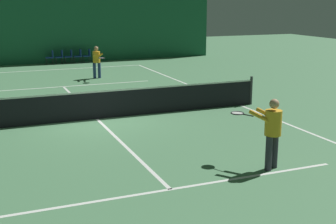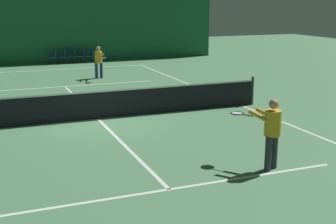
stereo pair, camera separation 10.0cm
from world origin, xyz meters
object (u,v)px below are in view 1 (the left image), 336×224
Objects in this scene: courtside_chair_4 at (88,55)px; courtside_chair_2 at (69,56)px; player_far at (97,60)px; player_near at (271,128)px; tennis_net at (96,104)px; courtside_chair_1 at (60,56)px; courtside_chair_0 at (51,56)px; courtside_chair_3 at (78,55)px.

courtside_chair_2 is at bearing -90.00° from courtside_chair_4.
player_near is at bearing 1.36° from player_far.
tennis_net is 7.49× the size of player_far.
player_far is 6.26m from courtside_chair_1.
player_near is at bearing -0.74° from courtside_chair_4.
player_near is at bearing 5.66° from courtside_chair_0.
courtside_chair_2 is at bearing -22.50° from player_near.
courtside_chair_0 is (0.63, 14.29, -0.03)m from tennis_net.
tennis_net reaches higher than courtside_chair_3.
player_far is 1.91× the size of courtside_chair_0.
courtside_chair_1 is 1.14m from courtside_chair_3.
player_far reaches higher than tennis_net.
courtside_chair_2 is (1.14, 0.00, 0.00)m from courtside_chair_0.
player_far is 1.91× the size of courtside_chair_2.
player_near is 20.41m from courtside_chair_4.
player_near is 2.00× the size of courtside_chair_1.
courtside_chair_0 is 1.00× the size of courtside_chair_1.
courtside_chair_2 is at bearing -90.00° from courtside_chair_3.
player_near is 2.00× the size of courtside_chair_3.
courtside_chair_3 is 0.57m from courtside_chair_4.
player_near is 2.00× the size of courtside_chair_0.
tennis_net is 7.13× the size of player_near.
tennis_net is at bearing -1.56° from player_near.
tennis_net is 14.30m from courtside_chair_0.
courtside_chair_1 is (-0.81, 6.19, -0.45)m from player_far.
courtside_chair_2 is (-0.24, 6.19, -0.45)m from player_far.
courtside_chair_3 is (2.34, 14.29, -0.03)m from tennis_net.
player_far is 1.91× the size of courtside_chair_4.
courtside_chair_3 is (1.14, 0.00, 0.00)m from courtside_chair_1.
courtside_chair_1 is at bearing 90.00° from courtside_chair_0.
courtside_chair_3 is (-0.31, 20.41, -0.50)m from player_near.
courtside_chair_0 is 1.00× the size of courtside_chair_2.
courtside_chair_3 is at bearing 90.00° from courtside_chair_1.
courtside_chair_0 is at bearing -90.00° from courtside_chair_2.
player_far is at bearing 2.18° from courtside_chair_2.
tennis_net is at bearing -9.31° from courtside_chair_3.
courtside_chair_4 is at bearing 90.00° from courtside_chair_0.
player_near is 1.05× the size of player_far.
player_far reaches higher than courtside_chair_1.
courtside_chair_1 and courtside_chair_2 have the same top height.
player_near is 20.43m from courtside_chair_2.
courtside_chair_3 is at bearing 80.69° from tennis_net.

